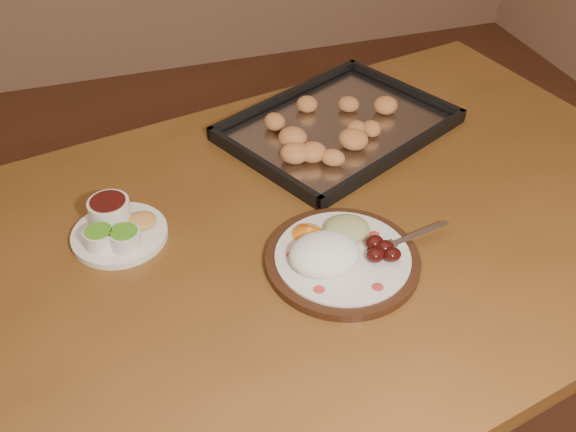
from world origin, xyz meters
name	(u,v)px	position (x,y,z in m)	size (l,w,h in m)	color
ground	(237,417)	(0.00, 0.00, 0.00)	(4.00, 4.00, 0.00)	brown
dining_table	(295,272)	(0.10, -0.16, 0.65)	(1.65, 1.18, 0.75)	brown
dinner_plate	(339,254)	(0.15, -0.25, 0.77)	(0.32, 0.25, 0.06)	black
condiment_saucer	(116,227)	(-0.19, -0.08, 0.77)	(0.16, 0.16, 0.05)	white
baking_tray	(338,125)	(0.29, 0.12, 0.76)	(0.54, 0.49, 0.05)	black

